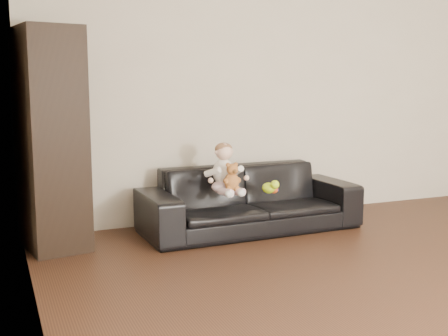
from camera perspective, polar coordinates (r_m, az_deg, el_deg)
name	(u,v)px	position (r m, az deg, el deg)	size (l,w,h in m)	color
wall_back	(283,84)	(5.63, 6.03, 8.51)	(5.00, 5.00, 0.00)	beige
wall_left	(44,84)	(2.20, -17.77, 8.14)	(5.50, 5.50, 0.00)	beige
sofa	(250,199)	(5.02, 2.62, -3.16)	(1.93, 0.76, 0.56)	black
cabinet	(51,140)	(4.58, -17.16, 2.74)	(0.43, 0.60, 1.73)	black
shelf_item	(51,90)	(4.56, -17.13, 7.62)	(0.18, 0.25, 0.28)	silver
baby	(225,171)	(4.76, 0.06, -0.35)	(0.33, 0.39, 0.44)	white
teddy_bear	(232,177)	(4.64, 0.81, -0.94)	(0.14, 0.14, 0.23)	#A2622E
toy_green	(269,188)	(4.81, 4.56, -2.04)	(0.11, 0.13, 0.09)	#B8E71B
toy_rattle	(274,189)	(4.82, 5.10, -2.16)	(0.07, 0.07, 0.07)	#EB581B
toy_blue_disc	(272,190)	(4.95, 4.94, -2.21)	(0.11, 0.11, 0.02)	#1B21D9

